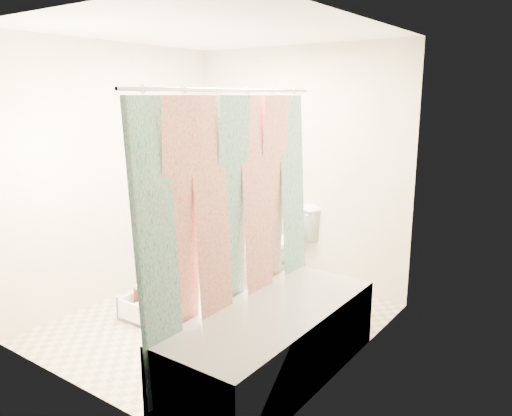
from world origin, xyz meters
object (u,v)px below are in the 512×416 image
Objects in this scene: toilet at (277,245)px; plumber at (218,204)px; cleaning_caddy at (142,310)px; bathtub at (273,341)px.

toilet is 0.74m from plumber.
toilet reaches higher than cleaning_caddy.
plumber is at bearing 88.13° from cleaning_caddy.
bathtub is at bearing 21.95° from plumber.
toilet is 2.55× the size of cleaning_caddy.
toilet is at bearing 97.46° from plumber.
toilet is 1.52m from cleaning_caddy.
plumber is 1.29m from cleaning_caddy.
bathtub is 1.75m from toilet.
bathtub reaches higher than cleaning_caddy.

